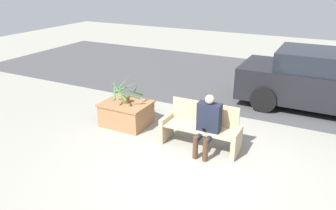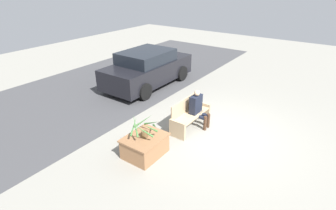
% 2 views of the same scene
% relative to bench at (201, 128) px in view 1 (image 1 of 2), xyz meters
% --- Properties ---
extents(ground_plane, '(30.00, 30.00, 0.00)m').
position_rel_bench_xyz_m(ground_plane, '(0.19, -1.04, -0.41)').
color(ground_plane, gray).
extents(road_surface, '(20.00, 6.00, 0.01)m').
position_rel_bench_xyz_m(road_surface, '(0.19, 4.83, -0.41)').
color(road_surface, '#424244').
rests_on(road_surface, ground_plane).
extents(bench, '(1.62, 0.53, 0.90)m').
position_rel_bench_xyz_m(bench, '(0.00, 0.00, 0.00)').
color(bench, tan).
rests_on(bench, ground_plane).
extents(person_seated, '(0.45, 0.57, 1.19)m').
position_rel_bench_xyz_m(person_seated, '(0.20, -0.18, 0.24)').
color(person_seated, black).
rests_on(person_seated, ground_plane).
extents(planter_box, '(1.08, 0.88, 0.55)m').
position_rel_bench_xyz_m(planter_box, '(-1.94, 0.18, -0.12)').
color(planter_box, '#936642').
rests_on(planter_box, ground_plane).
extents(potted_plant, '(0.80, 0.80, 0.60)m').
position_rel_bench_xyz_m(potted_plant, '(-1.93, 0.17, 0.39)').
color(potted_plant, brown).
rests_on(potted_plant, planter_box).
extents(parked_car, '(4.19, 1.98, 1.52)m').
position_rel_bench_xyz_m(parked_car, '(2.03, 3.31, 0.34)').
color(parked_car, black).
rests_on(parked_car, ground_plane).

